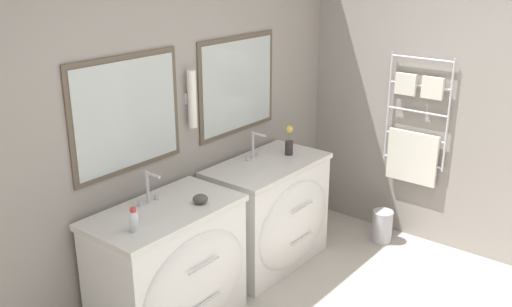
% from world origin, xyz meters
% --- Properties ---
extents(wall_back, '(5.40, 0.14, 2.60)m').
position_xyz_m(wall_back, '(0.01, 1.86, 1.30)').
color(wall_back, gray).
rests_on(wall_back, ground_plane).
extents(wall_right, '(0.13, 3.74, 2.60)m').
position_xyz_m(wall_right, '(1.93, 0.82, 1.29)').
color(wall_right, gray).
rests_on(wall_right, ground_plane).
extents(vanity_left, '(1.02, 0.63, 0.87)m').
position_xyz_m(vanity_left, '(-0.37, 1.48, 0.44)').
color(vanity_left, white).
rests_on(vanity_left, ground_plane).
extents(vanity_right, '(1.02, 0.63, 0.87)m').
position_xyz_m(vanity_right, '(0.72, 1.48, 0.44)').
color(vanity_right, white).
rests_on(vanity_right, ground_plane).
extents(faucet_left, '(0.17, 0.14, 0.22)m').
position_xyz_m(faucet_left, '(-0.37, 1.65, 0.98)').
color(faucet_left, silver).
rests_on(faucet_left, vanity_left).
extents(faucet_right, '(0.17, 0.14, 0.22)m').
position_xyz_m(faucet_right, '(0.72, 1.65, 0.98)').
color(faucet_right, silver).
rests_on(faucet_right, vanity_right).
extents(toiletry_bottle, '(0.05, 0.05, 0.15)m').
position_xyz_m(toiletry_bottle, '(-0.70, 1.42, 0.94)').
color(toiletry_bottle, silver).
rests_on(toiletry_bottle, vanity_left).
extents(amenity_bowl, '(0.10, 0.10, 0.06)m').
position_xyz_m(amenity_bowl, '(-0.16, 1.40, 0.90)').
color(amenity_bowl, '#4C4742').
rests_on(amenity_bowl, vanity_left).
extents(flower_vase, '(0.07, 0.07, 0.25)m').
position_xyz_m(flower_vase, '(0.98, 1.50, 0.98)').
color(flower_vase, '#332D2D').
rests_on(flower_vase, vanity_right).
extents(waste_bin, '(0.18, 0.18, 0.29)m').
position_xyz_m(waste_bin, '(1.63, 0.93, 0.15)').
color(waste_bin, '#B7B7BC').
rests_on(waste_bin, ground_plane).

